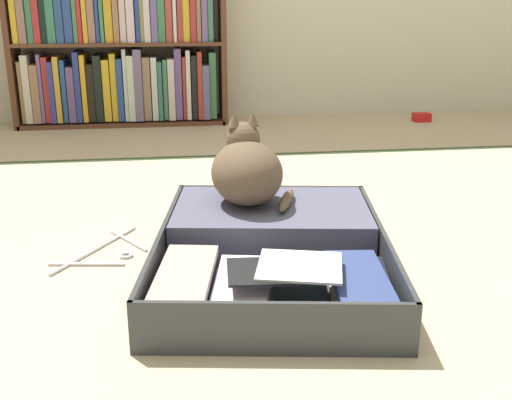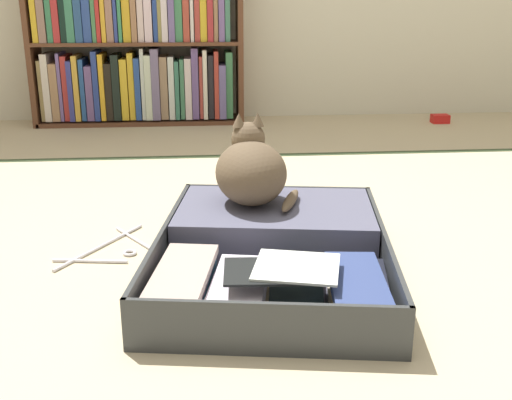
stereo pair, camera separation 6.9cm
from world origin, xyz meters
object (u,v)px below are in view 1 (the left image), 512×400
Objects in this scene: open_suitcase at (271,246)px; small_red_pouch at (422,117)px; clothes_hanger at (106,251)px; black_cat at (247,171)px; bookshelf at (119,48)px.

open_suitcase is 2.30m from small_red_pouch.
small_red_pouch is at bearing 46.67° from clothes_hanger.
black_cat is 0.48m from clothes_hanger.
clothes_hanger is (-0.43, -0.05, -0.22)m from black_cat.
bookshelf is at bearing 104.82° from black_cat.
bookshelf reaches higher than black_cat.
small_red_pouch is (1.23, 1.94, -0.03)m from open_suitcase.
black_cat is 2.18m from small_red_pouch.
open_suitcase is 9.15× the size of small_red_pouch.
black_cat reaches higher than clothes_hanger.
bookshelf is 1.84m from small_red_pouch.
bookshelf is 2.00m from black_cat.
bookshelf is 2.02m from clothes_hanger.
bookshelf is at bearing 104.71° from open_suitcase.
clothes_hanger is (-0.47, 0.14, -0.05)m from open_suitcase.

